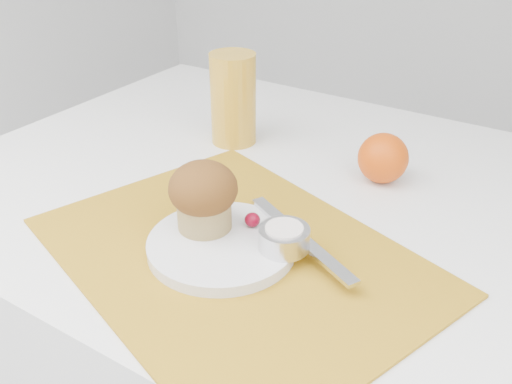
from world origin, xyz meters
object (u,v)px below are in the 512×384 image
Objects in this scene: table at (313,377)px; plate at (222,245)px; orange at (383,158)px; muffin at (203,195)px; juice_glass at (233,99)px.

plate is at bearing -104.43° from table.
table is 0.43m from orange.
orange is at bearing 64.22° from muffin.
plate is 2.06× the size of muffin.
muffin is at bearing 158.99° from plate.
table is 0.44m from plate.
juice_glass is (-0.18, 0.29, 0.07)m from plate.
juice_glass is at bearing 157.75° from table.
table is at bearing -22.25° from juice_glass.
plate is 1.19× the size of juice_glass.
juice_glass is at bearing 121.94° from plate.
table is 7.60× the size of juice_glass.
juice_glass reaches higher than muffin.
juice_glass reaches higher than table.
orange reaches higher than table.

